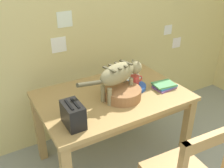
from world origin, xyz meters
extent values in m
cube|color=#DDCA80|center=(0.00, 2.12, 1.25)|extent=(4.89, 0.10, 2.50)
cube|color=white|center=(-0.24, 2.07, 1.05)|extent=(0.14, 0.01, 0.14)
cube|color=white|center=(-0.16, 2.07, 1.27)|extent=(0.14, 0.01, 0.14)
cube|color=white|center=(1.27, 2.07, 0.82)|extent=(0.13, 0.01, 0.13)
cube|color=white|center=(1.10, 2.07, 1.01)|extent=(0.11, 0.01, 0.11)
cube|color=#AD884E|center=(0.00, 1.48, 0.72)|extent=(1.25, 0.83, 0.03)
cube|color=#9F7D48|center=(0.00, 1.48, 0.67)|extent=(1.17, 0.75, 0.07)
cube|color=#AD884E|center=(0.57, 1.12, 0.35)|extent=(0.07, 0.07, 0.70)
cube|color=#AD884E|center=(-0.58, 1.85, 0.35)|extent=(0.07, 0.07, 0.70)
cube|color=#AD884E|center=(0.57, 1.85, 0.35)|extent=(0.07, 0.07, 0.70)
ellipsoid|color=#90865D|center=(0.01, 1.42, 0.95)|extent=(0.39, 0.23, 0.17)
cube|color=brown|center=(-0.08, 1.39, 1.02)|extent=(0.05, 0.13, 0.01)
cube|color=brown|center=(-0.02, 1.41, 1.02)|extent=(0.05, 0.13, 0.01)
cube|color=brown|center=(0.05, 1.43, 1.02)|extent=(0.05, 0.13, 0.01)
cube|color=brown|center=(0.11, 1.44, 1.02)|extent=(0.05, 0.13, 0.01)
cylinder|color=#90865D|center=(0.12, 1.49, 0.81)|extent=(0.04, 0.04, 0.15)
cylinder|color=#90865D|center=(0.14, 1.41, 0.81)|extent=(0.04, 0.04, 0.15)
cylinder|color=#90865D|center=(-0.12, 1.42, 0.81)|extent=(0.04, 0.04, 0.15)
cylinder|color=#90865D|center=(-0.10, 1.35, 0.81)|extent=(0.04, 0.04, 0.15)
sphere|color=#90865D|center=(0.22, 1.48, 0.94)|extent=(0.11, 0.11, 0.11)
cone|color=#90865D|center=(0.22, 1.51, 0.99)|extent=(0.04, 0.04, 0.05)
cone|color=#90865D|center=(0.23, 1.45, 0.99)|extent=(0.04, 0.04, 0.05)
cylinder|color=brown|center=(-0.27, 1.34, 0.97)|extent=(0.24, 0.09, 0.09)
cylinder|color=blue|center=(0.22, 1.48, 0.75)|extent=(0.21, 0.21, 0.03)
cylinder|color=#D33D37|center=(0.22, 1.48, 0.81)|extent=(0.08, 0.08, 0.09)
torus|color=#D33D37|center=(0.28, 1.48, 0.82)|extent=(0.06, 0.01, 0.06)
cube|color=silver|center=(0.30, 1.72, 0.74)|extent=(0.27, 0.22, 0.01)
cube|color=#8956A4|center=(0.46, 1.35, 0.74)|extent=(0.20, 0.15, 0.01)
cube|color=#3E90BF|center=(0.47, 1.35, 0.76)|extent=(0.19, 0.14, 0.02)
cube|color=#539C5D|center=(0.46, 1.35, 0.77)|extent=(0.20, 0.15, 0.01)
cylinder|color=#9C693F|center=(0.04, 1.38, 0.78)|extent=(0.31, 0.31, 0.09)
cylinder|color=#462F1C|center=(0.04, 1.38, 0.78)|extent=(0.25, 0.25, 0.08)
cube|color=black|center=(-0.45, 1.24, 0.82)|extent=(0.12, 0.20, 0.17)
cube|color=black|center=(-0.47, 1.24, 0.91)|extent=(0.02, 0.14, 0.01)
cube|color=black|center=(-0.43, 1.24, 0.91)|extent=(0.02, 0.14, 0.01)
cube|color=#B4854B|center=(0.09, 0.54, 0.89)|extent=(0.42, 0.07, 0.08)
camera|label=1|loc=(-0.94, -0.13, 1.80)|focal=40.26mm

